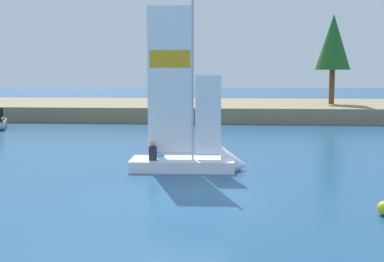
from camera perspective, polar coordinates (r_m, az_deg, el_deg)
name	(u,v)px	position (r m, az deg, el deg)	size (l,w,h in m)	color
ground_plane	(183,198)	(14.80, -1.06, -7.48)	(200.00, 200.00, 0.00)	navy
shore_bank	(214,109)	(41.96, 2.44, 2.49)	(80.00, 13.43, 1.07)	#897A56
shoreline_tree_centre	(333,43)	(41.53, 15.58, 9.54)	(2.71, 2.71, 6.98)	brown
sailboat	(202,158)	(18.76, 1.14, -3.01)	(4.32, 1.71, 6.82)	white
channel_buoy	(384,208)	(13.88, 20.81, -8.11)	(0.37, 0.37, 0.37)	yellow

